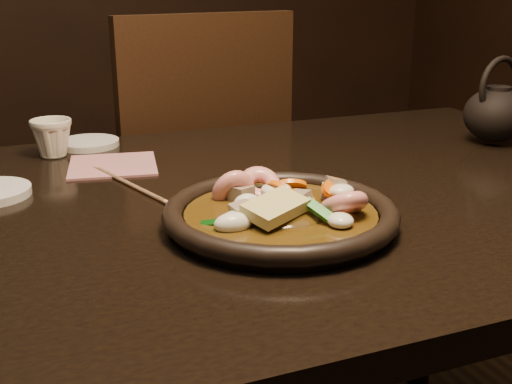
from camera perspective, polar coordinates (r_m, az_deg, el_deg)
name	(u,v)px	position (r m, az deg, el deg)	size (l,w,h in m)	color
table	(204,247)	(0.99, -4.67, -4.88)	(1.60, 0.90, 0.75)	black
chair	(188,189)	(1.69, -6.10, 0.29)	(0.54, 0.54, 0.99)	black
plate	(280,215)	(0.85, 2.19, -2.08)	(0.31, 0.31, 0.03)	black
stirfry	(280,208)	(0.85, 2.12, -1.44)	(0.23, 0.22, 0.07)	#3C280A
soy_dish	(241,191)	(0.97, -1.33, 0.12)	(0.10, 0.10, 0.01)	silver
saucer_right	(88,143)	(1.30, -14.67, 4.22)	(0.12, 0.12, 0.01)	silver
tea_cup	(52,137)	(1.24, -17.69, 4.70)	(0.08, 0.07, 0.08)	beige
chopsticks	(129,184)	(1.04, -11.22, 0.71)	(0.08, 0.24, 0.01)	tan
napkin	(113,165)	(1.15, -12.61, 2.33)	(0.15, 0.15, 0.00)	#AA696B
teapot	(497,112)	(1.36, 20.60, 6.70)	(0.15, 0.12, 0.17)	black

